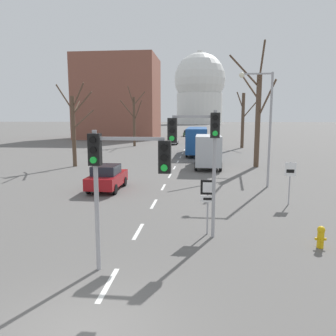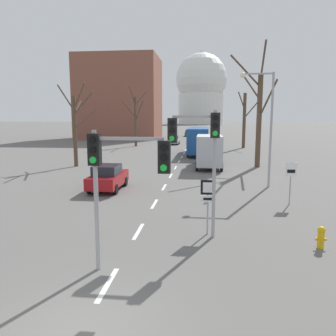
{
  "view_description": "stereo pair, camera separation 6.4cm",
  "coord_description": "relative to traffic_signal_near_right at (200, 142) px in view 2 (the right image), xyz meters",
  "views": [
    {
      "loc": [
        2.63,
        -6.37,
        4.74
      ],
      "look_at": [
        1.36,
        5.76,
        2.88
      ],
      "focal_mm": 35.0,
      "sensor_mm": 36.0,
      "label": 1
    },
    {
      "loc": [
        2.69,
        -6.36,
        4.74
      ],
      "look_at": [
        1.36,
        5.76,
        2.88
      ],
      "focal_mm": 35.0,
      "sensor_mm": 36.0,
      "label": 2
    }
  ],
  "objects": [
    {
      "name": "street_lamp_right",
      "position": [
        4.24,
        10.21,
        0.99
      ],
      "size": [
        2.26,
        0.36,
        7.76
      ],
      "color": "#9E9EA3",
      "rests_on": "ground_plane"
    },
    {
      "name": "lane_stripe_3",
      "position": [
        -2.54,
        9.32,
        -3.82
      ],
      "size": [
        0.16,
        2.0,
        0.01
      ],
      "primitive_type": "cube",
      "color": "silver",
      "rests_on": "ground_plane"
    },
    {
      "name": "sedan_near_right",
      "position": [
        -6.16,
        8.08,
        -2.98
      ],
      "size": [
        1.91,
        4.17,
        1.69
      ],
      "color": "maroon",
      "rests_on": "ground_plane"
    },
    {
      "name": "speed_limit_sign",
      "position": [
        4.9,
        5.46,
        -2.2
      ],
      "size": [
        0.6,
        0.08,
        2.4
      ],
      "color": "#9E9EA3",
      "rests_on": "ground_plane"
    },
    {
      "name": "sedan_far_left",
      "position": [
        -3.91,
        73.29,
        -3.0
      ],
      "size": [
        1.86,
        4.57,
        1.61
      ],
      "color": "#2D4C33",
      "rests_on": "ground_plane"
    },
    {
      "name": "lane_stripe_2",
      "position": [
        -2.54,
        4.82,
        -3.82
      ],
      "size": [
        0.16,
        2.0,
        0.01
      ],
      "primitive_type": "cube",
      "color": "silver",
      "rests_on": "ground_plane"
    },
    {
      "name": "route_sign_post",
      "position": [
        0.35,
        0.29,
        -2.25
      ],
      "size": [
        0.6,
        0.08,
        2.33
      ],
      "color": "#9E9EA3",
      "rests_on": "ground_plane"
    },
    {
      "name": "sedan_mid_centre",
      "position": [
        -5.18,
        46.39,
        -3.02
      ],
      "size": [
        1.72,
        3.92,
        1.64
      ],
      "color": "#B7B7BC",
      "rests_on": "ground_plane"
    },
    {
      "name": "sedan_near_left",
      "position": [
        -1.29,
        49.24,
        -3.02
      ],
      "size": [
        1.74,
        4.1,
        1.61
      ],
      "color": "silver",
      "rests_on": "ground_plane"
    },
    {
      "name": "apartment_block_left",
      "position": [
        -19.43,
        63.11,
        5.46
      ],
      "size": [
        18.0,
        14.0,
        18.56
      ],
      "primitive_type": "cube",
      "color": "brown",
      "rests_on": "ground_plane"
    },
    {
      "name": "lane_stripe_0",
      "position": [
        -2.54,
        -4.18,
        -3.82
      ],
      "size": [
        0.16,
        2.0,
        0.01
      ],
      "primitive_type": "cube",
      "color": "silver",
      "rests_on": "ground_plane"
    },
    {
      "name": "bare_tree_right_near",
      "position": [
        5.29,
        19.6,
        1.33
      ],
      "size": [
        4.04,
        6.53,
        11.19
      ],
      "color": "brown",
      "rests_on": "ground_plane"
    },
    {
      "name": "bare_tree_left_far",
      "position": [
        -12.37,
        18.33,
        0.14
      ],
      "size": [
        3.7,
        3.55,
        8.05
      ],
      "color": "brown",
      "rests_on": "ground_plane"
    },
    {
      "name": "lane_stripe_6",
      "position": [
        -2.54,
        22.82,
        -3.82
      ],
      "size": [
        0.16,
        2.0,
        0.01
      ],
      "primitive_type": "cube",
      "color": "silver",
      "rests_on": "ground_plane"
    },
    {
      "name": "lane_stripe_4",
      "position": [
        -2.54,
        13.82,
        -3.82
      ],
      "size": [
        0.16,
        2.0,
        0.01
      ],
      "primitive_type": "cube",
      "color": "silver",
      "rests_on": "ground_plane"
    },
    {
      "name": "city_bus",
      "position": [
        -0.6,
        30.36,
        -1.78
      ],
      "size": [
        2.66,
        10.8,
        3.48
      ],
      "color": "#19478C",
      "rests_on": "ground_plane"
    },
    {
      "name": "traffic_signal_near_right",
      "position": [
        0.0,
        0.0,
        0.0
      ],
      "size": [
        2.01,
        0.34,
        5.05
      ],
      "color": "#9E9EA3",
      "rests_on": "ground_plane"
    },
    {
      "name": "delivery_truck",
      "position": [
        0.66,
        18.92,
        -2.13
      ],
      "size": [
        2.44,
        7.2,
        3.14
      ],
      "color": "#333842",
      "rests_on": "ground_plane"
    },
    {
      "name": "fire_hydrant",
      "position": [
        4.48,
        -0.72,
        -3.38
      ],
      "size": [
        0.4,
        0.34,
        0.83
      ],
      "color": "gold",
      "rests_on": "ground_plane"
    },
    {
      "name": "lane_stripe_5",
      "position": [
        -2.54,
        18.32,
        -3.82
      ],
      "size": [
        0.16,
        2.0,
        0.01
      ],
      "primitive_type": "cube",
      "color": "silver",
      "rests_on": "ground_plane"
    },
    {
      "name": "ground_plane",
      "position": [
        -2.54,
        -6.38,
        -3.83
      ],
      "size": [
        800.0,
        800.0,
        0.0
      ],
      "primitive_type": "plane",
      "color": "#5E5B59"
    },
    {
      "name": "lane_stripe_10",
      "position": [
        -2.54,
        40.82,
        -3.82
      ],
      "size": [
        0.16,
        2.0,
        0.01
      ],
      "primitive_type": "cube",
      "color": "silver",
      "rests_on": "ground_plane"
    },
    {
      "name": "bare_tree_left_near",
      "position": [
        -11.34,
        41.84,
        0.81
      ],
      "size": [
        3.83,
        4.57,
        9.88
      ],
      "color": "brown",
      "rests_on": "ground_plane"
    },
    {
      "name": "lane_stripe_7",
      "position": [
        -2.54,
        27.32,
        -3.82
      ],
      "size": [
        0.16,
        2.0,
        0.01
      ],
      "primitive_type": "cube",
      "color": "silver",
      "rests_on": "ground_plane"
    },
    {
      "name": "bare_tree_right_far",
      "position": [
        6.5,
        40.8,
        0.81
      ],
      "size": [
        3.78,
        5.75,
        8.68
      ],
      "color": "brown",
      "rests_on": "ground_plane"
    },
    {
      "name": "capitol_dome",
      "position": [
        -2.54,
        249.75,
        23.37
      ],
      "size": [
        39.52,
        39.52,
        55.83
      ],
      "color": "silver",
      "rests_on": "ground_plane"
    },
    {
      "name": "traffic_signal_centre_tall",
      "position": [
        -2.34,
        -3.27,
        -0.5
      ],
      "size": [
        2.47,
        0.34,
        4.39
      ],
      "color": "#9E9EA3",
      "rests_on": "ground_plane"
    },
    {
      "name": "lane_stripe_8",
      "position": [
        -2.54,
        31.82,
        -3.82
      ],
      "size": [
        0.16,
        2.0,
        0.01
      ],
      "primitive_type": "cube",
      "color": "silver",
      "rests_on": "ground_plane"
    },
    {
      "name": "lane_stripe_9",
      "position": [
        -2.54,
        36.32,
        -3.82
      ],
      "size": [
        0.16,
        2.0,
        0.01
      ],
      "primitive_type": "cube",
      "color": "silver",
      "rests_on": "ground_plane"
    },
    {
      "name": "lane_stripe_1",
      "position": [
        -2.54,
        0.32,
        -3.82
      ],
      "size": [
        0.16,
        2.0,
        0.01
      ],
      "primitive_type": "cube",
      "color": "silver",
      "rests_on": "ground_plane"
    }
  ]
}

